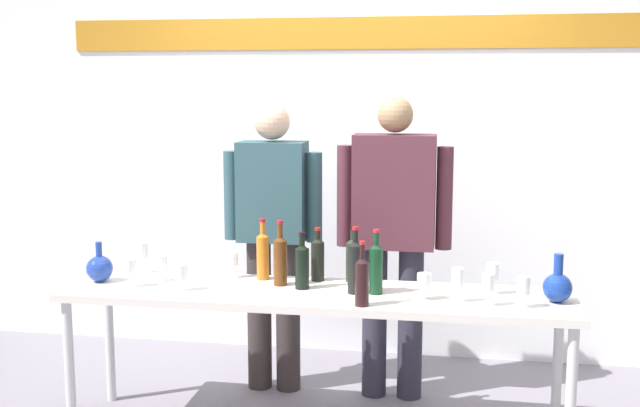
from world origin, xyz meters
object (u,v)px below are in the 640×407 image
Objects in this scene: wine_bottle_3 at (280,258)px; wine_bottle_5 at (318,257)px; wine_glass_right_2 at (492,272)px; wine_glass_right_0 at (523,286)px; wine_bottle_7 at (376,267)px; wine_glass_right_3 at (424,281)px; wine_bottle_2 at (263,254)px; wine_glass_left_1 at (232,260)px; decanter_blue_right at (557,286)px; presenter_right at (394,227)px; display_table at (315,303)px; wine_glass_right_4 at (488,283)px; wine_bottle_6 at (355,265)px; wine_glass_right_1 at (458,278)px; decanter_blue_left at (100,268)px; presenter_left at (273,230)px; wine_bottle_1 at (302,264)px; wine_glass_left_0 at (142,251)px; wine_glass_left_4 at (161,263)px; wine_glass_left_3 at (129,267)px; wine_bottle_4 at (352,259)px; wine_bottle_0 at (362,280)px; wine_glass_left_2 at (181,272)px.

wine_bottle_5 is (0.17, 0.13, -0.02)m from wine_bottle_3.
wine_glass_right_2 is (1.06, 0.00, -0.03)m from wine_bottle_3.
wine_bottle_3 is at bearing 169.96° from wine_glass_right_0.
wine_bottle_7 is 2.51× the size of wine_glass_right_3.
wine_bottle_2 is 0.17m from wine_glass_left_1.
decanter_blue_right is 0.14× the size of presenter_right.
display_table is 0.86m from wine_glass_right_4.
wine_glass_left_1 reaches higher than wine_glass_right_3.
wine_bottle_2 is at bearing 159.58° from wine_bottle_6.
wine_glass_right_1 is at bearing -10.58° from wine_bottle_3.
presenter_left reaches higher than decanter_blue_left.
decanter_blue_left is 0.65× the size of wine_bottle_2.
presenter_right is 0.71m from wine_glass_right_2.
wine_bottle_1 reaches higher than wine_glass_left_0.
wine_bottle_1 is at bearing -2.43° from wine_glass_left_4.
wine_glass_right_4 reaches higher than wine_glass_left_3.
wine_bottle_3 is 0.51m from wine_bottle_7.
wine_glass_left_3 is at bearing -164.90° from wine_bottle_4.
wine_bottle_4 is 2.00× the size of wine_glass_right_0.
wine_bottle_7 is at bearing 79.05° from wine_bottle_0.
wine_bottle_4 reaches higher than wine_glass_left_2.
wine_bottle_3 reaches higher than wine_bottle_4.
wine_bottle_1 is 0.60m from wine_glass_left_2.
wine_bottle_3 is at bearing -143.44° from wine_bottle_5.
presenter_right is at bearing 41.41° from wine_bottle_3.
presenter_right is at bearing 29.50° from wine_bottle_2.
wine_glass_left_0 is at bearing 169.41° from wine_glass_right_4.
presenter_left reaches higher than wine_glass_right_0.
presenter_right is 12.59× the size of wine_glass_left_1.
wine_bottle_3 reaches higher than wine_glass_right_0.
wine_glass_right_4 is (0.86, -0.34, -0.01)m from wine_bottle_5.
presenter_right is 5.57× the size of wine_bottle_0.
wine_bottle_5 is 1.71× the size of wine_glass_right_1.
wine_bottle_0 is at bearing -151.21° from wine_glass_right_3.
wine_bottle_4 is at bearing 157.73° from wine_glass_right_0.
wine_bottle_3 reaches higher than wine_glass_left_4.
wine_bottle_1 is 0.87× the size of wine_bottle_6.
presenter_left is 0.48m from wine_bottle_5.
wine_bottle_1 is at bearing 171.29° from wine_glass_right_1.
decanter_blue_right reaches higher than display_table.
wine_glass_right_2 is at bearing -4.98° from wine_bottle_2.
wine_bottle_1 reaches higher than wine_glass_right_4.
wine_bottle_6 is 0.67m from wine_glass_right_2.
wine_glass_right_4 is (1.15, -0.31, -0.03)m from wine_bottle_2.
wine_glass_right_3 is 0.84× the size of wine_glass_right_4.
wine_bottle_7 is 0.81m from wine_glass_left_1.
wine_glass_right_4 is at bearing -10.59° from wine_glass_left_0.
presenter_right reaches higher than wine_bottle_5.
presenter_left is 4.95× the size of wine_bottle_3.
wine_glass_left_0 is at bearing 179.69° from wine_bottle_5.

